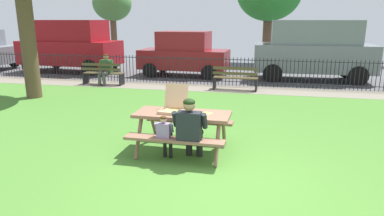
# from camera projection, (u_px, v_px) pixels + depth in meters

# --- Properties ---
(ground) EXTENTS (28.00, 12.16, 0.02)m
(ground) POSITION_uv_depth(u_px,v_px,m) (231.00, 139.00, 7.40)
(ground) COLOR #477C2E
(cobblestone_walkway) EXTENTS (28.00, 1.40, 0.01)m
(cobblestone_walkway) POSITION_uv_depth(u_px,v_px,m) (246.00, 90.00, 12.49)
(cobblestone_walkway) COLOR gray
(street_asphalt) EXTENTS (28.00, 7.38, 0.01)m
(street_asphalt) POSITION_uv_depth(u_px,v_px,m) (252.00, 72.00, 16.65)
(street_asphalt) COLOR #515154
(picnic_table_foreground) EXTENTS (1.82, 1.50, 0.79)m
(picnic_table_foreground) POSITION_uv_depth(u_px,v_px,m) (183.00, 121.00, 6.54)
(picnic_table_foreground) COLOR #865F49
(picnic_table_foreground) RESTS_ON ground
(pizza_box_open) EXTENTS (0.49, 0.56, 0.50)m
(pizza_box_open) POSITION_uv_depth(u_px,v_px,m) (174.00, 107.00, 6.57)
(pizza_box_open) COLOR tan
(pizza_box_open) RESTS_ON picnic_table_foreground
(pizza_slice_on_table) EXTENTS (0.23, 0.22, 0.02)m
(pizza_slice_on_table) POSITION_uv_depth(u_px,v_px,m) (206.00, 113.00, 6.46)
(pizza_slice_on_table) COLOR #F1CE4E
(pizza_slice_on_table) RESTS_ON picnic_table_foreground
(adult_at_table) EXTENTS (0.61, 0.59, 1.19)m
(adult_at_table) POSITION_uv_depth(u_px,v_px,m) (190.00, 127.00, 5.99)
(adult_at_table) COLOR black
(adult_at_table) RESTS_ON ground
(child_at_table) EXTENTS (0.34, 0.33, 0.86)m
(child_at_table) POSITION_uv_depth(u_px,v_px,m) (165.00, 133.00, 6.10)
(child_at_table) COLOR black
(child_at_table) RESTS_ON ground
(iron_fence_streetside) EXTENTS (22.04, 0.03, 1.09)m
(iron_fence_streetside) POSITION_uv_depth(u_px,v_px,m) (248.00, 72.00, 13.02)
(iron_fence_streetside) COLOR black
(iron_fence_streetside) RESTS_ON ground
(park_bench_left) EXTENTS (1.61, 0.48, 0.85)m
(park_bench_left) POSITION_uv_depth(u_px,v_px,m) (103.00, 74.00, 13.40)
(park_bench_left) COLOR brown
(park_bench_left) RESTS_ON ground
(park_bench_center) EXTENTS (1.62, 0.54, 0.85)m
(park_bench_center) POSITION_uv_depth(u_px,v_px,m) (235.00, 79.00, 12.34)
(park_bench_center) COLOR brown
(park_bench_center) RESTS_ON ground
(person_on_park_bench) EXTENTS (0.63, 0.62, 1.19)m
(person_on_park_bench) POSITION_uv_depth(u_px,v_px,m) (106.00, 68.00, 13.33)
(person_on_park_bench) COLOR #474747
(person_on_park_bench) RESTS_ON ground
(parked_car_left) EXTENTS (4.81, 2.30, 2.46)m
(parked_car_left) POSITION_uv_depth(u_px,v_px,m) (70.00, 45.00, 16.38)
(parked_car_left) COLOR maroon
(parked_car_left) RESTS_ON ground
(parked_car_center) EXTENTS (3.98, 1.99, 1.98)m
(parked_car_center) POSITION_uv_depth(u_px,v_px,m) (184.00, 53.00, 15.29)
(parked_car_center) COLOR maroon
(parked_car_center) RESTS_ON ground
(parked_car_right) EXTENTS (4.72, 2.11, 2.46)m
(parked_car_right) POSITION_uv_depth(u_px,v_px,m) (313.00, 49.00, 14.10)
(parked_car_right) COLOR slate
(parked_car_right) RESTS_ON ground
(far_tree_left) EXTENTS (2.46, 2.46, 4.60)m
(far_tree_left) POSITION_uv_depth(u_px,v_px,m) (112.00, 4.00, 21.94)
(far_tree_left) COLOR brown
(far_tree_left) RESTS_ON ground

